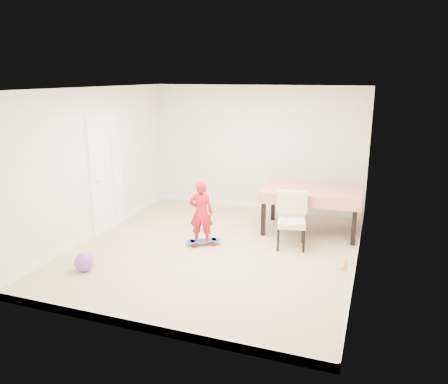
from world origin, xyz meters
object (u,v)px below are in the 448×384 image
(child, at_px, (201,215))
(balloon, at_px, (84,262))
(dining_table, at_px, (310,210))
(skateboard, at_px, (203,243))
(dining_chair, at_px, (291,221))

(child, xyz_separation_m, balloon, (-1.24, -1.51, -0.40))
(dining_table, relative_size, skateboard, 2.88)
(child, bearing_deg, dining_table, -153.17)
(balloon, bearing_deg, skateboard, 50.38)
(dining_chair, relative_size, balloon, 3.32)
(dining_chair, bearing_deg, balloon, -155.88)
(dining_chair, relative_size, skateboard, 1.53)
(dining_table, xyz_separation_m, balloon, (-2.85, -2.82, -0.27))
(dining_table, bearing_deg, dining_chair, -104.04)
(child, distance_m, balloon, 1.99)
(dining_table, height_order, balloon, dining_table)
(skateboard, distance_m, child, 0.50)
(dining_chair, height_order, skateboard, dining_chair)
(skateboard, bearing_deg, child, -169.96)
(dining_chair, xyz_separation_m, balloon, (-2.67, -1.94, -0.33))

